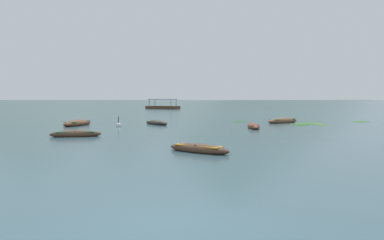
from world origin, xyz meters
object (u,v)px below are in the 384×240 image
rowboat_0 (283,121)px  ferry_1 (163,107)px  rowboat_3 (253,126)px  rowboat_1 (199,149)px  mooring_buoy (119,125)px  rowboat_2 (76,134)px  rowboat_5 (157,123)px  rowboat_6 (77,123)px

rowboat_0 → ferry_1: size_ratio=0.46×
rowboat_0 → rowboat_3: 7.87m
rowboat_0 → rowboat_1: size_ratio=1.26×
rowboat_3 → mooring_buoy: 11.33m
rowboat_3 → mooring_buoy: bearing=177.3°
rowboat_3 → mooring_buoy: (-11.31, 0.54, -0.05)m
rowboat_2 → rowboat_3: bearing=34.1°
rowboat_5 → mooring_buoy: mooring_buoy is taller
rowboat_0 → ferry_1: 53.28m
ferry_1 → mooring_buoy: ferry_1 is taller
rowboat_2 → mooring_buoy: size_ratio=3.25×
mooring_buoy → rowboat_3: bearing=-2.7°
rowboat_0 → rowboat_3: bearing=-115.2°
ferry_1 → mooring_buoy: bearing=-83.5°
rowboat_6 → mooring_buoy: mooring_buoy is taller
rowboat_1 → rowboat_2: 10.11m
rowboat_1 → ferry_1: (-14.31, 69.81, 0.30)m
rowboat_0 → mooring_buoy: mooring_buoy is taller
rowboat_0 → rowboat_2: bearing=-134.9°
rowboat_1 → rowboat_2: size_ratio=0.96×
rowboat_2 → ferry_1: size_ratio=0.38×
rowboat_1 → rowboat_0: bearing=72.3°
rowboat_1 → rowboat_3: size_ratio=0.88×
rowboat_0 → ferry_1: (-20.96, 48.98, 0.25)m
rowboat_0 → rowboat_5: rowboat_0 is taller
rowboat_2 → ferry_1: (-6.11, 63.90, 0.29)m
rowboat_0 → ferry_1: ferry_1 is taller
rowboat_0 → mooring_buoy: 16.07m
rowboat_3 → rowboat_5: rowboat_3 is taller
rowboat_2 → ferry_1: bearing=95.5°
rowboat_0 → rowboat_3: size_ratio=1.10×
rowboat_0 → rowboat_1: rowboat_0 is taller
rowboat_2 → rowboat_3: 13.89m
rowboat_2 → rowboat_6: 10.20m
rowboat_0 → rowboat_1: bearing=-107.7°
rowboat_5 → rowboat_6: 7.05m
rowboat_2 → rowboat_5: bearing=75.8°
rowboat_3 → ferry_1: bearing=107.4°
rowboat_2 → rowboat_3: size_ratio=0.91×
rowboat_2 → mooring_buoy: 8.33m
rowboat_2 → rowboat_5: size_ratio=0.98×
rowboat_5 → rowboat_1: bearing=-72.8°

